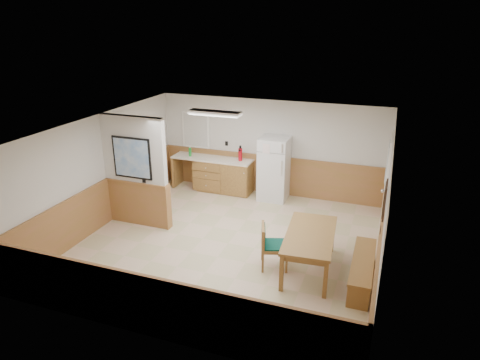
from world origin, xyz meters
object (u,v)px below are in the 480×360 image
at_px(dining_chair, 269,243).
at_px(soap_bottle, 190,152).
at_px(dining_table, 310,238).
at_px(dining_bench, 363,265).
at_px(fire_extinguisher, 240,154).
at_px(refrigerator, 274,169).

distance_m(dining_chair, soap_bottle, 4.53).
bearing_deg(dining_chair, dining_table, -6.61).
relative_size(dining_table, dining_bench, 1.04).
bearing_deg(dining_bench, fire_extinguisher, 136.66).
distance_m(dining_bench, soap_bottle, 5.82).
distance_m(refrigerator, dining_chair, 3.30).
height_order(dining_table, fire_extinguisher, fire_extinguisher).
bearing_deg(refrigerator, dining_chair, -76.25).
xyz_separation_m(fire_extinguisher, soap_bottle, (-1.42, -0.09, -0.06)).
height_order(dining_bench, soap_bottle, soap_bottle).
bearing_deg(dining_bench, refrigerator, 128.36).
distance_m(dining_table, dining_chair, 0.76).
bearing_deg(dining_table, soap_bottle, 137.73).
distance_m(dining_table, fire_extinguisher, 4.01).
xyz_separation_m(dining_table, fire_extinguisher, (-2.48, 3.13, 0.42)).
bearing_deg(fire_extinguisher, dining_bench, -43.52).
bearing_deg(dining_bench, dining_table, 174.87).
height_order(dining_table, dining_chair, dining_chair).
xyz_separation_m(dining_bench, fire_extinguisher, (-3.45, 3.21, 0.73)).
height_order(refrigerator, fire_extinguisher, refrigerator).
xyz_separation_m(dining_table, dining_bench, (0.97, -0.08, -0.31)).
relative_size(dining_table, fire_extinguisher, 4.38).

